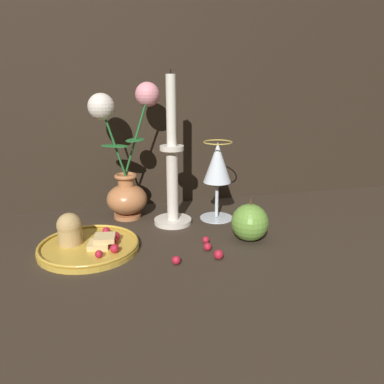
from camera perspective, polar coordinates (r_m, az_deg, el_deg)
ground_plane at (r=0.78m, az=-2.96°, el=-7.57°), size 2.40×2.40×0.00m
vase at (r=0.89m, az=-10.09°, el=3.79°), size 0.16×0.10×0.31m
plate_with_pastries at (r=0.76m, az=-15.89°, el=-7.38°), size 0.19×0.19×0.07m
wine_glass at (r=0.87m, az=3.89°, el=3.92°), size 0.08×0.08×0.18m
candlestick at (r=0.84m, az=-3.04°, el=2.74°), size 0.09×0.09×0.34m
apple_beside_vase at (r=0.78m, az=8.80°, el=-4.60°), size 0.08×0.08×0.09m
berry_near_plate at (r=0.68m, az=-2.42°, el=-10.34°), size 0.02×0.02×0.02m
berry_front_center at (r=0.77m, az=2.11°, el=-7.31°), size 0.01×0.01×0.01m
berry_by_glass_stem at (r=0.73m, az=2.38°, el=-8.33°), size 0.02×0.02×0.02m
berry_under_candlestick at (r=0.70m, az=4.06°, el=-9.49°), size 0.02×0.02×0.02m
berry_far_right at (r=0.87m, az=9.56°, el=-4.29°), size 0.02×0.02×0.02m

